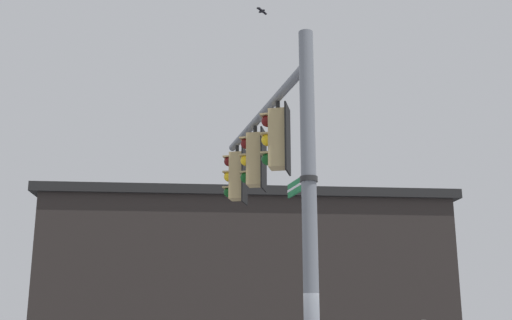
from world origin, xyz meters
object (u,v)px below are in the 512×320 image
object	(u,v)px
traffic_light_nearest_pole	(277,139)
street_name_sign	(303,183)
traffic_light_mid_outer	(236,176)
bird_flying	(262,11)
traffic_light_mid_inner	(254,160)

from	to	relation	value
traffic_light_nearest_pole	street_name_sign	bearing A→B (deg)	-152.66
traffic_light_nearest_pole	traffic_light_mid_outer	size ratio (longest dim) A/B	1.00
traffic_light_nearest_pole	bird_flying	bearing A→B (deg)	14.83
street_name_sign	bird_flying	bearing A→B (deg)	18.08
traffic_light_mid_outer	street_name_sign	xyz separation A→B (m)	(-3.85, -1.94, -1.05)
traffic_light_mid_inner	traffic_light_mid_outer	xyz separation A→B (m)	(1.37, 0.68, 0.00)
traffic_light_nearest_pole	traffic_light_mid_outer	distance (m)	3.06
traffic_light_mid_outer	bird_flying	xyz separation A→B (m)	(0.68, -0.46, 4.32)
traffic_light_mid_inner	street_name_sign	size ratio (longest dim) A/B	1.31
traffic_light_nearest_pole	street_name_sign	size ratio (longest dim) A/B	1.31
street_name_sign	bird_flying	world-z (taller)	bird_flying
traffic_light_nearest_pole	traffic_light_mid_inner	bearing A→B (deg)	26.49
traffic_light_mid_outer	street_name_sign	size ratio (longest dim) A/B	1.31
street_name_sign	bird_flying	distance (m)	7.17
bird_flying	traffic_light_mid_outer	bearing A→B (deg)	145.99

